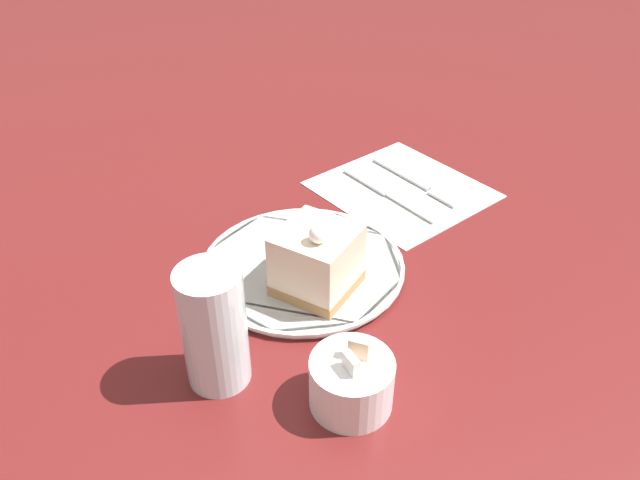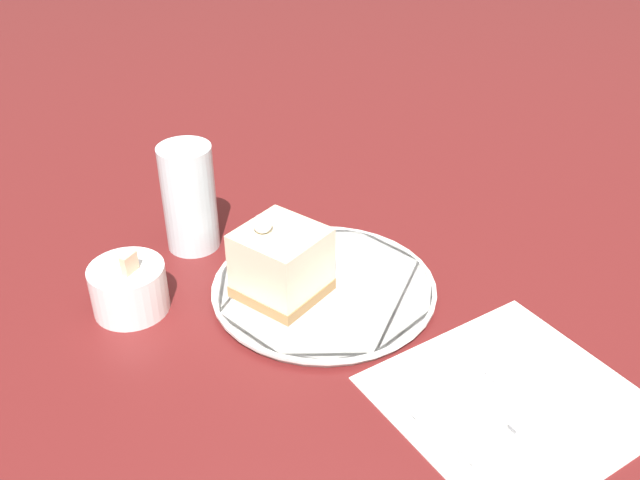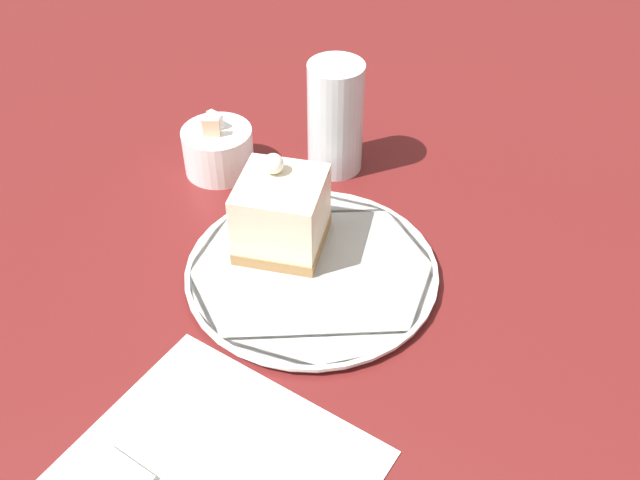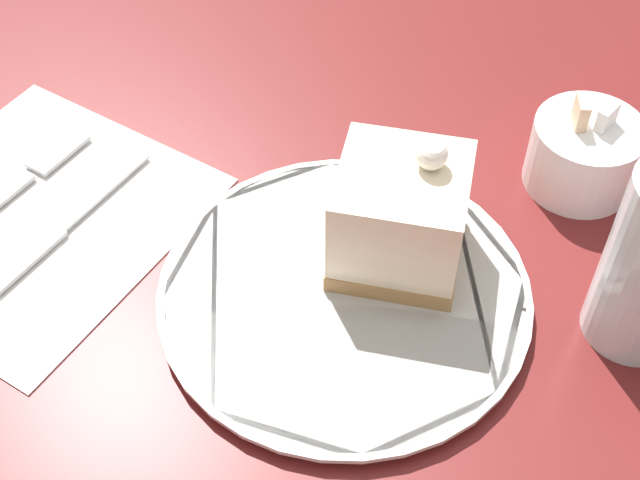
{
  "view_description": "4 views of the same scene",
  "coord_description": "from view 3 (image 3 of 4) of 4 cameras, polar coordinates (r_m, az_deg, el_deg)",
  "views": [
    {
      "loc": [
        0.47,
        0.42,
        0.5
      ],
      "look_at": [
        -0.03,
        0.04,
        0.04
      ],
      "focal_mm": 35.0,
      "sensor_mm": 36.0,
      "label": 1
    },
    {
      "loc": [
        -0.46,
        0.5,
        0.5
      ],
      "look_at": [
        -0.0,
        0.03,
        0.07
      ],
      "focal_mm": 40.0,
      "sensor_mm": 36.0,
      "label": 2
    },
    {
      "loc": [
        -0.49,
        -0.16,
        0.51
      ],
      "look_at": [
        -0.01,
        0.02,
        0.05
      ],
      "focal_mm": 40.0,
      "sensor_mm": 36.0,
      "label": 3
    },
    {
      "loc": [
        0.09,
        -0.33,
        0.49
      ],
      "look_at": [
        -0.03,
        0.03,
        0.05
      ],
      "focal_mm": 50.0,
      "sensor_mm": 36.0,
      "label": 4
    }
  ],
  "objects": [
    {
      "name": "drinking_glass",
      "position": [
        0.84,
        1.24,
        9.73
      ],
      "size": [
        0.07,
        0.07,
        0.14
      ],
      "color": "silver",
      "rests_on": "ground_plane"
    },
    {
      "name": "plate",
      "position": [
        0.72,
        -0.66,
        -2.54
      ],
      "size": [
        0.26,
        0.26,
        0.01
      ],
      "color": "silver",
      "rests_on": "ground_plane"
    },
    {
      "name": "sugar_bowl",
      "position": [
        0.86,
        -8.15,
        7.15
      ],
      "size": [
        0.08,
        0.08,
        0.08
      ],
      "color": "white",
      "rests_on": "ground_plane"
    },
    {
      "name": "cake_slice",
      "position": [
        0.72,
        -3.11,
        2.12
      ],
      "size": [
        0.1,
        0.09,
        0.1
      ],
      "rotation": [
        0.0,
        0.0,
        0.11
      ],
      "color": "#9E7547",
      "rests_on": "plate"
    },
    {
      "name": "knife",
      "position": [
        0.59,
        -5.81,
        -17.39
      ],
      "size": [
        0.06,
        0.19,
        0.0
      ],
      "rotation": [
        0.0,
        0.0,
        -0.25
      ],
      "color": "#B2B2B7",
      "rests_on": "napkin"
    },
    {
      "name": "ground_plane",
      "position": [
        0.73,
        1.42,
        -2.89
      ],
      "size": [
        4.0,
        4.0,
        0.0
      ],
      "primitive_type": "plane",
      "color": "#5B1919"
    }
  ]
}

